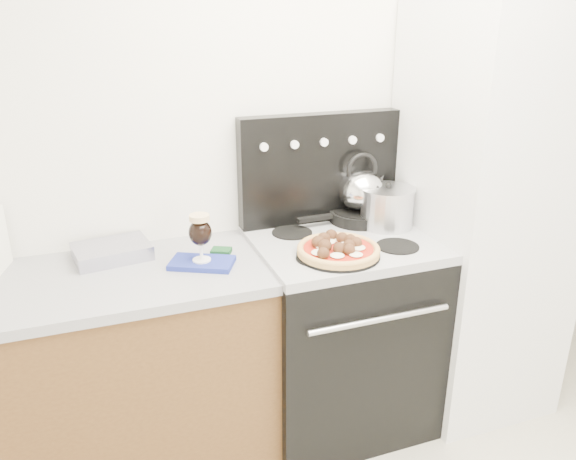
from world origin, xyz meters
name	(u,v)px	position (x,y,z in m)	size (l,w,h in m)	color
room_shell	(461,245)	(0.00, 0.29, 1.25)	(3.52, 3.01, 2.52)	beige
base_cabinet	(88,385)	(-1.02, 1.20, 0.43)	(1.45, 0.60, 0.86)	brown
countertop	(73,285)	(-1.02, 1.20, 0.88)	(1.48, 0.63, 0.04)	#98989F
stove_body	(339,336)	(0.08, 1.18, 0.44)	(0.76, 0.65, 0.88)	black
cooktop	(343,244)	(0.08, 1.18, 0.90)	(0.76, 0.65, 0.04)	#ADADB2
backguard	(319,168)	(0.08, 1.45, 1.17)	(0.76, 0.08, 0.50)	black
fridge	(482,216)	(0.78, 1.15, 0.95)	(0.64, 0.68, 1.90)	silver
foil_sheet	(112,251)	(-0.87, 1.36, 0.93)	(0.29, 0.21, 0.06)	silver
oven_mitt	(202,263)	(-0.54, 1.17, 0.91)	(0.25, 0.14, 0.02)	navy
beer_glass	(200,238)	(-0.54, 1.17, 1.02)	(0.09, 0.09, 0.20)	black
pizza_pan	(338,255)	(-0.01, 1.02, 0.93)	(0.34, 0.34, 0.01)	black
pizza	(338,248)	(-0.01, 1.02, 0.95)	(0.33, 0.33, 0.05)	tan
skillet	(360,216)	(0.26, 1.37, 0.95)	(0.29, 0.29, 0.05)	black
tea_kettle	(361,187)	(0.26, 1.37, 1.09)	(0.21, 0.21, 0.23)	silver
stock_pot	(387,208)	(0.34, 1.26, 1.01)	(0.24, 0.24, 0.17)	silver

